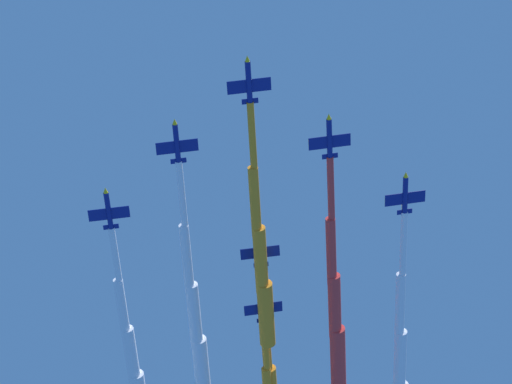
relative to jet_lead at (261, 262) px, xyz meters
name	(u,v)px	position (x,y,z in m)	size (l,w,h in m)	color
jet_lead	(261,262)	(0.00, 0.00, 0.00)	(15.62, 69.44, 3.96)	navy
jet_port_inner	(335,308)	(17.26, 11.82, 1.09)	(16.38, 70.21, 3.96)	navy
jet_starboard_inner	(195,318)	(-13.07, 18.01, 1.95)	(15.56, 73.31, 4.01)	navy
jet_port_mid	(400,365)	(33.89, 26.17, 0.38)	(16.18, 74.84, 4.01)	navy
jet_starboard_mid	(132,356)	(-26.61, 28.04, -0.39)	(14.74, 64.93, 3.95)	navy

